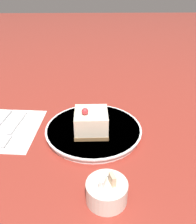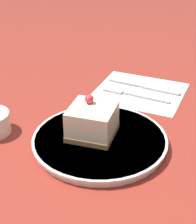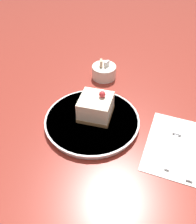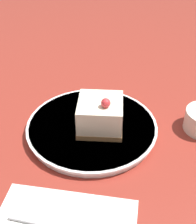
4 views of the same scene
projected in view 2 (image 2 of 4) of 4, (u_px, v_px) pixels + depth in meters
name	position (u px, v px, depth m)	size (l,w,h in m)	color
ground_plane	(78.00, 146.00, 0.72)	(4.00, 4.00, 0.00)	maroon
plate	(100.00, 141.00, 0.71)	(0.26, 0.26, 0.02)	white
cake_slice	(92.00, 121.00, 0.71)	(0.09, 0.09, 0.08)	olive
napkin	(140.00, 92.00, 0.92)	(0.20, 0.22, 0.00)	white
fork	(130.00, 94.00, 0.90)	(0.04, 0.17, 0.00)	#B2B2B7
knife	(150.00, 88.00, 0.93)	(0.04, 0.19, 0.00)	#B2B2B7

